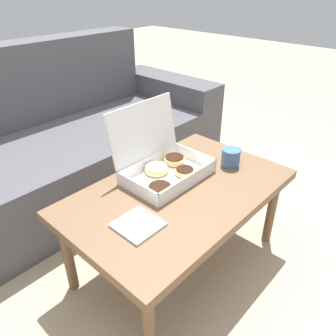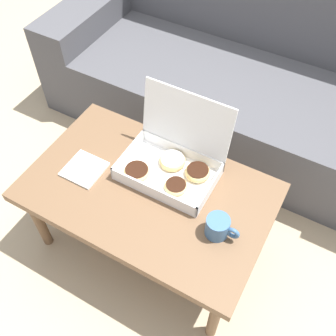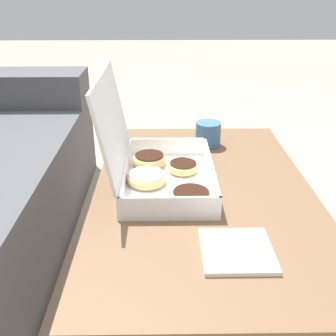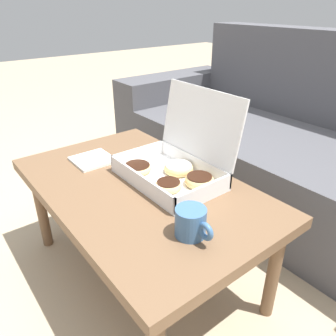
{
  "view_description": "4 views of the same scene",
  "coord_description": "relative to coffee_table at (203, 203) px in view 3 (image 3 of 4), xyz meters",
  "views": [
    {
      "loc": [
        -0.88,
        -0.89,
        1.22
      ],
      "look_at": [
        0.04,
        -0.04,
        0.48
      ],
      "focal_mm": 35.0,
      "sensor_mm": 36.0,
      "label": 1
    },
    {
      "loc": [
        0.52,
        -0.9,
        1.71
      ],
      "look_at": [
        0.04,
        -0.04,
        0.48
      ],
      "focal_mm": 42.0,
      "sensor_mm": 36.0,
      "label": 2
    },
    {
      "loc": [
        -0.96,
        -0.03,
        0.96
      ],
      "look_at": [
        0.04,
        -0.04,
        0.48
      ],
      "focal_mm": 42.0,
      "sensor_mm": 36.0,
      "label": 3
    },
    {
      "loc": [
        0.86,
        -0.69,
        1.02
      ],
      "look_at": [
        0.04,
        -0.04,
        0.48
      ],
      "focal_mm": 35.0,
      "sensor_mm": 36.0,
      "label": 4
    }
  ],
  "objects": [
    {
      "name": "napkin_stack",
      "position": [
        -0.28,
        -0.04,
        0.05
      ],
      "size": [
        0.15,
        0.15,
        0.01
      ],
      "color": "white",
      "rests_on": "coffee_table"
    },
    {
      "name": "pastry_box",
      "position": [
        0.04,
        0.13,
        0.1
      ],
      "size": [
        0.39,
        0.3,
        0.31
      ],
      "color": "white",
      "rests_on": "coffee_table"
    },
    {
      "name": "coffee_table",
      "position": [
        0.0,
        0.0,
        0.0
      ],
      "size": [
        0.99,
        0.61,
        0.43
      ],
      "color": "brown",
      "rests_on": "ground_plane"
    },
    {
      "name": "ground_plane",
      "position": [
        0.0,
        0.14,
        -0.38
      ],
      "size": [
        12.0,
        12.0,
        0.0
      ],
      "primitive_type": "plane",
      "color": "tan"
    },
    {
      "name": "coffee_mug",
      "position": [
        0.33,
        -0.04,
        0.09
      ],
      "size": [
        0.13,
        0.09,
        0.09
      ],
      "color": "#3D6693",
      "rests_on": "coffee_table"
    }
  ]
}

